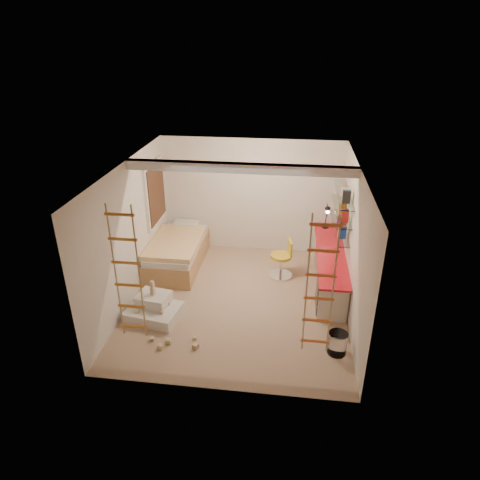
# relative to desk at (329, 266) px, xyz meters

# --- Properties ---
(floor) EXTENTS (4.50, 4.50, 0.00)m
(floor) POSITION_rel_desk_xyz_m (-1.72, -0.86, -0.40)
(floor) COLOR tan
(floor) RESTS_ON ground
(ceiling_beam) EXTENTS (4.00, 0.18, 0.16)m
(ceiling_beam) POSITION_rel_desk_xyz_m (-1.72, -0.56, 2.12)
(ceiling_beam) COLOR white
(ceiling_beam) RESTS_ON ceiling
(window_frame) EXTENTS (0.06, 1.15, 1.35)m
(window_frame) POSITION_rel_desk_xyz_m (-3.69, 0.64, 1.15)
(window_frame) COLOR white
(window_frame) RESTS_ON wall_left
(window_blind) EXTENTS (0.02, 1.00, 1.20)m
(window_blind) POSITION_rel_desk_xyz_m (-3.65, 0.64, 1.15)
(window_blind) COLOR #4C2D1E
(window_blind) RESTS_ON window_frame
(rope_ladder_left) EXTENTS (0.41, 0.04, 2.13)m
(rope_ladder_left) POSITION_rel_desk_xyz_m (-3.07, -2.61, 1.11)
(rope_ladder_left) COLOR orange
(rope_ladder_left) RESTS_ON ceiling
(rope_ladder_right) EXTENTS (0.41, 0.04, 2.13)m
(rope_ladder_right) POSITION_rel_desk_xyz_m (-0.37, -2.61, 1.11)
(rope_ladder_right) COLOR #D15223
(rope_ladder_right) RESTS_ON ceiling
(waste_bin) EXTENTS (0.30, 0.30, 0.38)m
(waste_bin) POSITION_rel_desk_xyz_m (0.03, -2.10, -0.22)
(waste_bin) COLOR white
(waste_bin) RESTS_ON floor
(desk) EXTENTS (0.56, 2.80, 0.75)m
(desk) POSITION_rel_desk_xyz_m (0.00, 0.00, 0.00)
(desk) COLOR red
(desk) RESTS_ON floor
(shelves) EXTENTS (0.25, 1.80, 0.71)m
(shelves) POSITION_rel_desk_xyz_m (0.15, 0.27, 1.10)
(shelves) COLOR white
(shelves) RESTS_ON wall_right
(bed) EXTENTS (1.02, 2.00, 0.69)m
(bed) POSITION_rel_desk_xyz_m (-3.20, 0.36, -0.07)
(bed) COLOR #AD7F51
(bed) RESTS_ON floor
(task_lamp) EXTENTS (0.14, 0.36, 0.57)m
(task_lamp) POSITION_rel_desk_xyz_m (-0.05, 0.96, 0.73)
(task_lamp) COLOR black
(task_lamp) RESTS_ON desk
(swivel_chair) EXTENTS (0.59, 0.59, 0.83)m
(swivel_chair) POSITION_rel_desk_xyz_m (-0.94, 0.17, -0.10)
(swivel_chair) COLOR gold
(swivel_chair) RESTS_ON floor
(play_platform) EXTENTS (1.01, 0.84, 0.40)m
(play_platform) POSITION_rel_desk_xyz_m (-3.15, -1.52, -0.25)
(play_platform) COLOR silver
(play_platform) RESTS_ON floor
(toy_blocks) EXTENTS (1.23, 1.02, 0.67)m
(toy_blocks) POSITION_rel_desk_xyz_m (-2.88, -1.84, -0.16)
(toy_blocks) COLOR #CCB284
(toy_blocks) RESTS_ON floor
(books) EXTENTS (0.14, 0.58, 0.92)m
(books) POSITION_rel_desk_xyz_m (0.15, 0.27, 1.18)
(books) COLOR #194CA5
(books) RESTS_ON shelves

